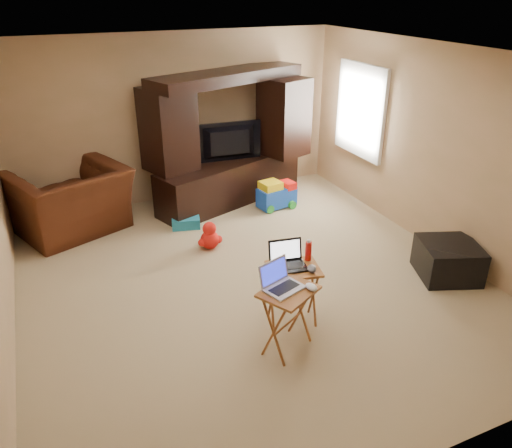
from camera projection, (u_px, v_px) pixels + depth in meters
name	position (u px, v px, depth m)	size (l,w,h in m)	color
floor	(249.00, 279.00, 5.80)	(5.50, 5.50, 0.00)	tan
ceiling	(247.00, 54.00, 4.71)	(5.50, 5.50, 0.00)	silver
wall_back	(177.00, 119.00, 7.52)	(5.00, 5.00, 0.00)	tan
wall_front	(427.00, 327.00, 2.99)	(5.00, 5.00, 0.00)	tan
wall_right	(434.00, 149.00, 6.16)	(5.50, 5.50, 0.00)	tan
window_pane	(362.00, 110.00, 7.36)	(1.20, 1.20, 0.00)	white
window_frame	(360.00, 111.00, 7.36)	(0.06, 1.14, 1.34)	white
entertainment_center	(229.00, 140.00, 7.42)	(2.43, 0.61, 1.99)	black
television	(230.00, 143.00, 7.40)	(1.01, 0.13, 0.58)	black
recliner	(71.00, 201.00, 6.73)	(1.37, 1.20, 0.89)	#4C1D10
child_rocker	(185.00, 209.00, 6.96)	(0.38, 0.44, 0.51)	#196C8C
plush_toy	(210.00, 235.00, 6.39)	(0.34, 0.28, 0.37)	red
push_toy	(277.00, 194.00, 7.56)	(0.58, 0.42, 0.44)	blue
ottoman	(448.00, 260.00, 5.78)	(0.64, 0.64, 0.41)	black
tray_table_left	(288.00, 320.00, 4.57)	(0.50, 0.40, 0.64)	#A36627
tray_table_right	(293.00, 296.00, 4.93)	(0.49, 0.39, 0.64)	#9A6125
laptop_left	(284.00, 278.00, 4.39)	(0.34, 0.28, 0.24)	silver
laptop_right	(289.00, 257.00, 4.74)	(0.33, 0.28, 0.24)	black
mouse_left	(311.00, 287.00, 4.43)	(0.08, 0.13, 0.05)	white
mouse_right	(312.00, 269.00, 4.73)	(0.08, 0.13, 0.05)	#3F3E43
water_bottle	(308.00, 251.00, 4.89)	(0.06, 0.06, 0.20)	red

